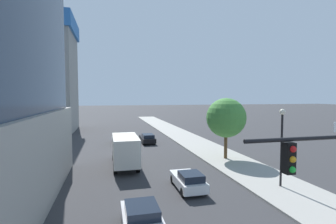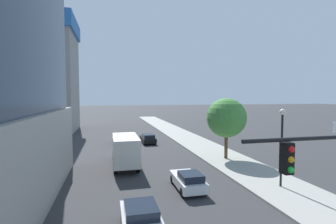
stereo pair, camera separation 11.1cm
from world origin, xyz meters
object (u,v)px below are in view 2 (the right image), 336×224
(construction_building, at_px, (36,68))
(box_truck, at_px, (125,149))
(street_tree, at_px, (226,118))
(car_white, at_px, (188,180))
(car_green, at_px, (120,139))
(street_lamp, at_px, (282,136))
(car_black, at_px, (148,138))
(car_silver, at_px, (141,219))

(construction_building, height_order, box_truck, construction_building)
(street_tree, xyz_separation_m, car_white, (-6.81, -7.47, -3.89))
(street_tree, relative_size, car_green, 1.47)
(street_lamp, height_order, box_truck, street_lamp)
(street_tree, bearing_deg, car_green, 131.92)
(construction_building, relative_size, car_black, 6.71)
(car_silver, bearing_deg, construction_building, 110.26)
(street_lamp, distance_m, box_truck, 14.25)
(street_lamp, height_order, car_silver, street_lamp)
(box_truck, bearing_deg, car_silver, -90.00)
(car_green, bearing_deg, street_tree, -48.08)
(car_white, bearing_deg, car_black, 90.00)
(street_lamp, height_order, car_green, street_lamp)
(construction_building, relative_size, car_white, 7.72)
(car_silver, xyz_separation_m, box_truck, (0.00, 12.40, 1.04))
(street_tree, bearing_deg, box_truck, -179.67)
(construction_building, bearing_deg, car_white, -61.90)
(street_lamp, distance_m, car_white, 7.75)
(car_silver, relative_size, car_green, 0.89)
(construction_building, height_order, car_green, construction_building)
(street_tree, distance_m, car_black, 14.11)
(street_tree, bearing_deg, car_white, -132.35)
(box_truck, bearing_deg, car_green, 90.00)
(car_white, distance_m, car_black, 19.20)
(construction_building, bearing_deg, car_black, -41.41)
(construction_building, distance_m, street_tree, 39.73)
(car_white, height_order, box_truck, box_truck)
(car_white, height_order, car_green, car_white)
(car_black, relative_size, car_green, 1.03)
(car_black, bearing_deg, car_green, 173.48)
(construction_building, bearing_deg, street_tree, -47.74)
(construction_building, xyz_separation_m, car_white, (19.38, -36.29, -11.73))
(construction_building, xyz_separation_m, car_black, (19.38, -17.10, -11.74))
(car_white, bearing_deg, street_lamp, -10.79)
(construction_building, height_order, street_tree, construction_building)
(car_black, bearing_deg, car_white, -90.00)
(car_white, distance_m, car_silver, 6.48)
(street_lamp, bearing_deg, car_white, 169.21)
(construction_building, bearing_deg, box_truck, -62.18)
(street_lamp, xyz_separation_m, car_silver, (-11.05, -3.67, -3.25))
(box_truck, bearing_deg, street_tree, 0.33)
(street_tree, height_order, car_green, street_tree)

